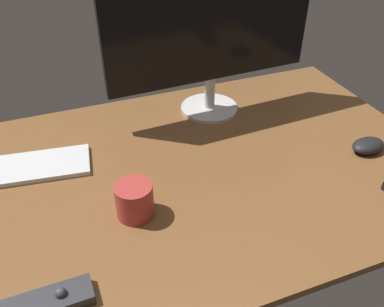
% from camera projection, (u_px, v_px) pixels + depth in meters
% --- Properties ---
extents(desk, '(1.40, 0.84, 0.02)m').
position_uv_depth(desk, '(177.00, 175.00, 1.06)').
color(desk, brown).
rests_on(desk, ground).
extents(monitor, '(0.63, 0.18, 0.45)m').
position_uv_depth(monitor, '(212.00, 31.00, 1.16)').
color(monitor, silver).
rests_on(monitor, desk).
extents(keyboard, '(0.42, 0.18, 0.01)m').
position_uv_depth(keyboard, '(9.00, 170.00, 1.05)').
color(keyboard, silver).
rests_on(keyboard, desk).
extents(computer_mouse, '(0.10, 0.07, 0.03)m').
position_uv_depth(computer_mouse, '(368.00, 145.00, 1.12)').
color(computer_mouse, black).
rests_on(computer_mouse, desk).
extents(media_remote, '(0.17, 0.06, 0.04)m').
position_uv_depth(media_remote, '(47.00, 302.00, 0.74)').
color(media_remote, '#2D2D33').
rests_on(media_remote, desk).
extents(coffee_mug, '(0.09, 0.09, 0.08)m').
position_uv_depth(coffee_mug, '(134.00, 200.00, 0.91)').
color(coffee_mug, '#B23833').
rests_on(coffee_mug, desk).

